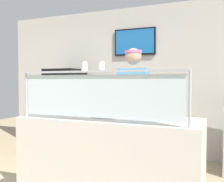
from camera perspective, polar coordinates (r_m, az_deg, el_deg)
The scene contains 9 objects.
shop_rear_unit at distance 4.77m, azimuth 9.59°, elevation 2.38°, with size 6.32×0.13×2.70m.
serving_counter at distance 2.91m, azimuth -0.48°, elevation -15.16°, with size 1.92×0.73×0.95m, color silver.
sneeze_guard at distance 2.50m, azimuth -3.29°, elevation 0.23°, with size 1.75×0.06×0.49m.
pizza_tray at distance 2.92m, azimuth -0.55°, elevation -5.20°, with size 0.47×0.47×0.04m.
pizza_server at distance 2.89m, azimuth -0.47°, elevation -4.83°, with size 0.07×0.28×0.01m, color #ADAFB7.
parmesan_shaker at distance 2.57m, azimuth -6.06°, elevation 5.33°, with size 0.06×0.06×0.09m.
pepper_flake_shaker at distance 2.48m, azimuth -2.35°, elevation 5.41°, with size 0.06×0.06×0.09m.
worker_figure at distance 3.34m, azimuth 4.72°, elevation -3.59°, with size 0.41×0.50×1.76m.
drink_fridge at distance 5.05m, azimuth -10.22°, elevation -4.17°, with size 0.64×0.62×1.57m.
Camera 1 is at (2.07, -2.18, 1.35)m, focal length 41.70 mm.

